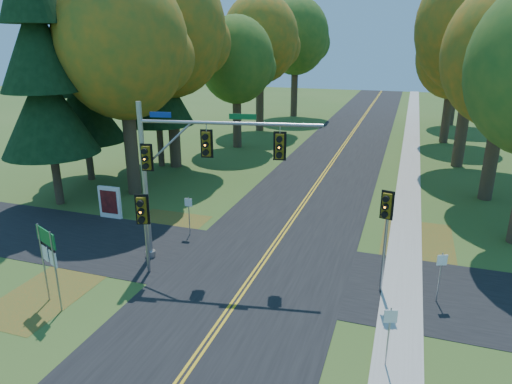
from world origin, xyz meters
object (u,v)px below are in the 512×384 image
(east_signal_pole, at_px, (386,217))
(route_sign_cluster, at_px, (48,251))
(traffic_mast, at_px, (186,163))
(info_kiosk, at_px, (110,202))

(east_signal_pole, distance_m, route_sign_cluster, 12.87)
(traffic_mast, distance_m, info_kiosk, 8.42)
(route_sign_cluster, height_order, info_kiosk, route_sign_cluster)
(traffic_mast, bearing_deg, info_kiosk, 143.39)
(route_sign_cluster, bearing_deg, traffic_mast, 82.06)
(info_kiosk, bearing_deg, east_signal_pole, -14.30)
(traffic_mast, xyz_separation_m, east_signal_pole, (8.56, -0.18, -1.36))
(traffic_mast, height_order, route_sign_cluster, traffic_mast)
(east_signal_pole, bearing_deg, route_sign_cluster, -143.37)
(traffic_mast, xyz_separation_m, route_sign_cluster, (-3.28, -5.11, -2.40))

